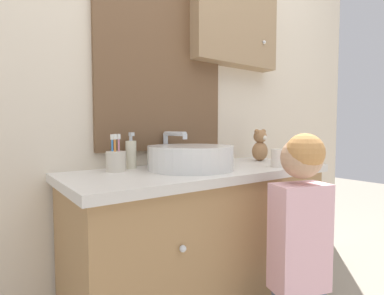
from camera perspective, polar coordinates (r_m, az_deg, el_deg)
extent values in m
cube|color=beige|center=(1.59, -4.41, 13.54)|extent=(3.20, 0.06, 2.50)
cube|color=brown|center=(1.58, -5.56, 21.27)|extent=(0.70, 0.02, 1.17)
cube|color=#B2C1CC|center=(1.58, -5.44, 21.33)|extent=(0.64, 0.01, 1.11)
cube|color=#997A56|center=(1.87, 8.29, 24.07)|extent=(0.59, 0.10, 0.59)
sphere|color=silver|center=(1.91, 13.59, 18.91)|extent=(0.02, 0.02, 0.02)
cube|color=#A37A4C|center=(1.46, 1.92, -20.35)|extent=(1.16, 0.46, 0.76)
cube|color=beige|center=(1.35, 1.96, -4.73)|extent=(1.20, 0.50, 0.03)
sphere|color=silver|center=(1.06, -1.76, -18.71)|extent=(0.02, 0.02, 0.02)
sphere|color=silver|center=(1.42, 17.09, -13.08)|extent=(0.02, 0.02, 0.02)
cylinder|color=silver|center=(1.31, -0.26, -1.92)|extent=(0.38, 0.38, 0.10)
cylinder|color=silver|center=(1.30, -0.26, 0.18)|extent=(0.31, 0.31, 0.01)
cylinder|color=silver|center=(1.48, -5.05, -0.31)|extent=(0.02, 0.02, 0.15)
cylinder|color=silver|center=(1.41, -3.30, 2.64)|extent=(0.02, 0.17, 0.02)
cylinder|color=silver|center=(1.34, -1.35, 2.09)|extent=(0.02, 0.02, 0.02)
sphere|color=white|center=(1.54, -1.74, -1.71)|extent=(0.05, 0.05, 0.05)
cylinder|color=beige|center=(1.29, -14.26, -2.57)|extent=(0.08, 0.08, 0.08)
cylinder|color=pink|center=(1.29, -13.76, -0.69)|extent=(0.01, 0.01, 0.14)
cube|color=white|center=(1.29, -13.80, 2.04)|extent=(0.01, 0.02, 0.02)
cylinder|color=#3884DB|center=(1.29, -14.94, -0.75)|extent=(0.01, 0.01, 0.14)
cube|color=white|center=(1.29, -14.98, 1.94)|extent=(0.01, 0.02, 0.02)
cylinder|color=orange|center=(1.27, -14.45, -0.79)|extent=(0.01, 0.01, 0.14)
cube|color=white|center=(1.27, -14.49, 2.00)|extent=(0.01, 0.02, 0.02)
cylinder|color=beige|center=(1.37, -11.55, -1.35)|extent=(0.05, 0.05, 0.12)
cylinder|color=silver|center=(1.36, -11.58, 1.71)|extent=(0.01, 0.01, 0.02)
cube|color=silver|center=(1.36, -11.45, 2.51)|extent=(0.02, 0.03, 0.02)
cube|color=beige|center=(1.22, 19.83, -15.77)|extent=(0.23, 0.17, 0.40)
sphere|color=tan|center=(1.15, 20.14, -1.87)|extent=(0.15, 0.15, 0.15)
sphere|color=tan|center=(1.14, 20.70, -0.89)|extent=(0.14, 0.14, 0.14)
cylinder|color=beige|center=(1.38, 16.97, -7.90)|extent=(0.13, 0.30, 0.05)
cylinder|color=white|center=(1.50, 13.67, -5.42)|extent=(0.02, 0.05, 0.12)
ellipsoid|color=#9E7047|center=(1.70, 12.80, -0.71)|extent=(0.10, 0.08, 0.11)
sphere|color=#9E7047|center=(1.70, 12.84, 2.06)|extent=(0.07, 0.07, 0.07)
sphere|color=#9E7047|center=(1.68, 12.24, 2.98)|extent=(0.03, 0.03, 0.03)
sphere|color=#9E7047|center=(1.72, 13.46, 2.98)|extent=(0.03, 0.03, 0.03)
sphere|color=silver|center=(1.68, 13.63, 1.85)|extent=(0.03, 0.03, 0.03)
cylinder|color=silver|center=(1.44, 15.99, -1.97)|extent=(0.06, 0.06, 0.08)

